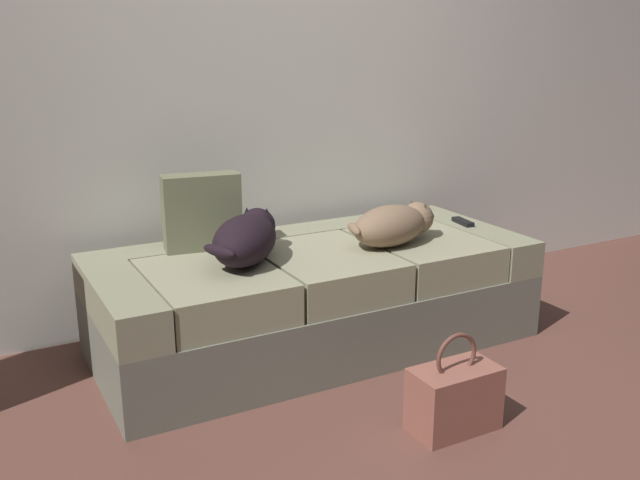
{
  "coord_description": "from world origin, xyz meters",
  "views": [
    {
      "loc": [
        -1.42,
        -1.57,
        1.37
      ],
      "look_at": [
        0.0,
        1.05,
        0.52
      ],
      "focal_mm": 39.19,
      "sensor_mm": 36.0,
      "label": 1
    }
  ],
  "objects": [
    {
      "name": "dog_dark",
      "position": [
        -0.34,
        1.08,
        0.57
      ],
      "size": [
        0.47,
        0.53,
        0.2
      ],
      "color": "black",
      "rests_on": "couch"
    },
    {
      "name": "throw_pillow",
      "position": [
        -0.45,
        1.34,
        0.64
      ],
      "size": [
        0.35,
        0.17,
        0.34
      ],
      "primitive_type": "cube",
      "rotation": [
        0.0,
        0.0,
        -0.15
      ],
      "color": "#68694C",
      "rests_on": "couch"
    },
    {
      "name": "back_wall",
      "position": [
        0.0,
        1.7,
        1.4
      ],
      "size": [
        6.4,
        0.1,
        2.8
      ],
      "primitive_type": "cube",
      "color": "silver",
      "rests_on": "ground"
    },
    {
      "name": "dog_tan",
      "position": [
        0.35,
        0.99,
        0.56
      ],
      "size": [
        0.53,
        0.32,
        0.18
      ],
      "color": "#7E6249",
      "rests_on": "couch"
    },
    {
      "name": "couch",
      "position": [
        0.0,
        1.11,
        0.23
      ],
      "size": [
        1.98,
        0.86,
        0.47
      ],
      "color": "slate",
      "rests_on": "ground"
    },
    {
      "name": "ground_plane",
      "position": [
        0.0,
        0.0,
        0.0
      ],
      "size": [
        10.0,
        10.0,
        0.0
      ],
      "primitive_type": "plane",
      "color": "brown"
    },
    {
      "name": "tv_remote",
      "position": [
        0.87,
        1.12,
        0.48
      ],
      "size": [
        0.06,
        0.15,
        0.02
      ],
      "primitive_type": "cube",
      "rotation": [
        0.0,
        0.0,
        -0.14
      ],
      "color": "black",
      "rests_on": "couch"
    },
    {
      "name": "handbag",
      "position": [
        0.09,
        0.2,
        0.13
      ],
      "size": [
        0.32,
        0.18,
        0.38
      ],
      "color": "#915445",
      "rests_on": "ground"
    }
  ]
}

